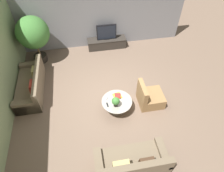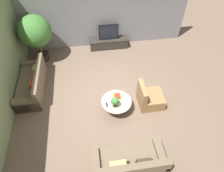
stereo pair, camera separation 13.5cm
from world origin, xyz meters
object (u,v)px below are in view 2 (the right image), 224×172
at_px(couch_by_wall, 33,84).
at_px(armchair_wicker, 149,98).
at_px(television, 109,32).
at_px(potted_palm_tall, 35,32).
at_px(coffee_table, 116,104).
at_px(couch_near_entry, 129,164).
at_px(potted_plant_tabletop, 115,102).
at_px(media_console, 109,43).

distance_m(couch_by_wall, armchair_wicker, 4.10).
xyz_separation_m(television, potted_palm_tall, (-2.84, -0.44, 0.52)).
xyz_separation_m(coffee_table, couch_near_entry, (0.01, -1.94, -0.03)).
bearing_deg(potted_plant_tabletop, couch_near_entry, -87.44).
bearing_deg(television, couch_near_entry, -92.37).
bearing_deg(media_console, armchair_wicker, -75.17).
relative_size(media_console, armchair_wicker, 1.96).
height_order(television, armchair_wicker, television).
relative_size(couch_near_entry, armchair_wicker, 2.17).
height_order(couch_by_wall, potted_plant_tabletop, couch_by_wall).
bearing_deg(television, media_console, 90.00).
bearing_deg(media_console, potted_palm_tall, -171.14).
height_order(armchair_wicker, potted_plant_tabletop, armchair_wicker).
relative_size(couch_by_wall, couch_near_entry, 1.11).
bearing_deg(couch_near_entry, armchair_wicker, -118.71).
bearing_deg(armchair_wicker, television, 14.83).
bearing_deg(media_console, television, -90.00).
height_order(armchair_wicker, potted_palm_tall, potted_palm_tall).
bearing_deg(media_console, potted_plant_tabletop, -94.75).
bearing_deg(television, couch_by_wall, -144.45).
bearing_deg(potted_palm_tall, coffee_table, -49.52).
bearing_deg(couch_near_entry, television, -92.37).
bearing_deg(coffee_table, armchair_wicker, 5.30).
distance_m(media_console, potted_plant_tabletop, 3.70).
xyz_separation_m(media_console, armchair_wicker, (0.90, -3.39, 0.05)).
bearing_deg(potted_palm_tall, couch_near_entry, -62.41).
relative_size(television, potted_palm_tall, 0.43).
relative_size(couch_by_wall, potted_plant_tabletop, 5.98).
relative_size(television, couch_near_entry, 0.45).
distance_m(couch_near_entry, potted_palm_tall, 5.73).
bearing_deg(coffee_table, media_console, 86.22).
bearing_deg(potted_palm_tall, potted_plant_tabletop, -51.81).
bearing_deg(coffee_table, couch_near_entry, -89.81).
bearing_deg(couch_near_entry, potted_palm_tall, -62.41).
bearing_deg(couch_by_wall, couch_near_entry, 40.39).
bearing_deg(television, coffee_table, -93.79).
relative_size(armchair_wicker, potted_palm_tall, 0.44).
height_order(media_console, television, television).
distance_m(television, potted_palm_tall, 2.92).
distance_m(coffee_table, armchair_wicker, 1.13).
xyz_separation_m(media_console, couch_near_entry, (-0.22, -5.44, 0.06)).
relative_size(television, armchair_wicker, 0.97).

